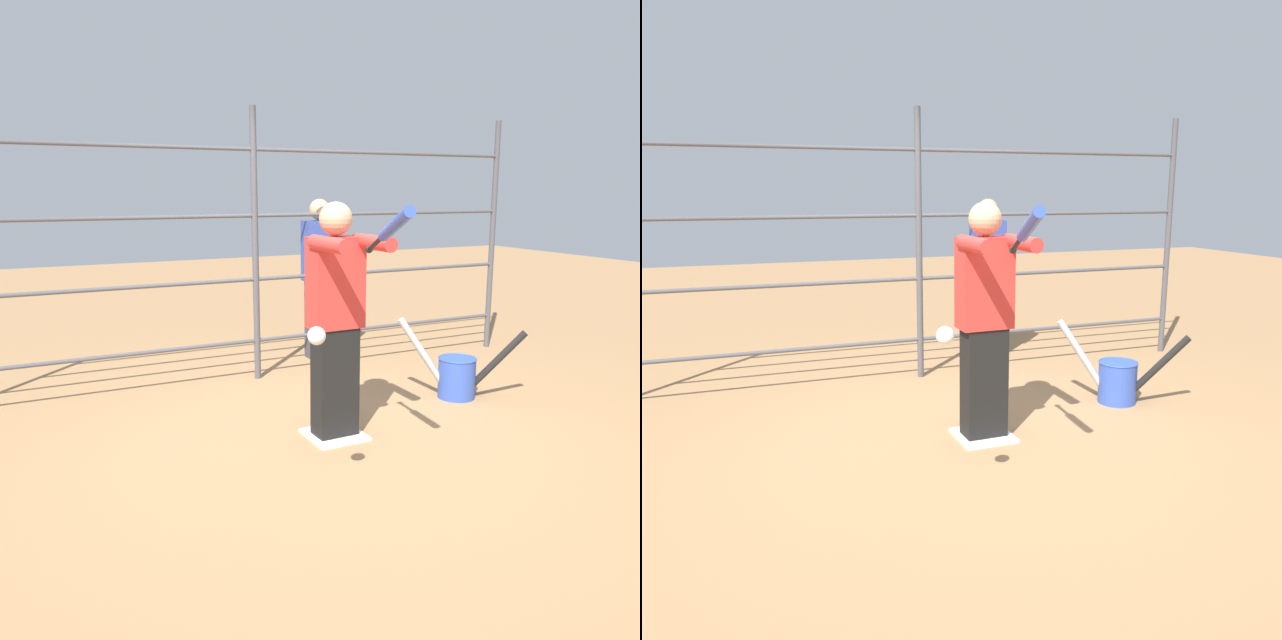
% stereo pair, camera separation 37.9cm
% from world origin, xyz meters
% --- Properties ---
extents(ground_plane, '(24.00, 24.00, 0.00)m').
position_xyz_m(ground_plane, '(0.00, 0.00, 0.00)').
color(ground_plane, '#9E754C').
extents(home_plate, '(0.40, 0.40, 0.02)m').
position_xyz_m(home_plate, '(0.00, 0.00, 0.01)').
color(home_plate, white).
rests_on(home_plate, ground).
extents(fence_backstop, '(5.66, 0.06, 2.50)m').
position_xyz_m(fence_backstop, '(0.00, -1.60, 1.25)').
color(fence_backstop, '#4C4C51').
rests_on(fence_backstop, ground).
extents(batter, '(0.44, 0.57, 1.69)m').
position_xyz_m(batter, '(0.00, 0.02, 0.92)').
color(batter, black).
rests_on(batter, ground).
extents(baseball_bat_swinging, '(0.26, 0.78, 0.32)m').
position_xyz_m(baseball_bat_swinging, '(0.12, 0.90, 1.57)').
color(baseball_bat_swinging, black).
extents(softball_in_flight, '(0.10, 0.10, 0.10)m').
position_xyz_m(softball_in_flight, '(0.64, 1.03, 1.04)').
color(softball_in_flight, white).
extents(bat_bucket, '(0.93, 0.65, 0.71)m').
position_xyz_m(bat_bucket, '(-1.35, -0.31, 0.20)').
color(bat_bucket, '#3351B2').
rests_on(bat_bucket, ground).
extents(bystander_behind_fence, '(0.35, 0.22, 1.68)m').
position_xyz_m(bystander_behind_fence, '(-0.87, -2.04, 0.88)').
color(bystander_behind_fence, '#3F3F47').
rests_on(bystander_behind_fence, ground).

